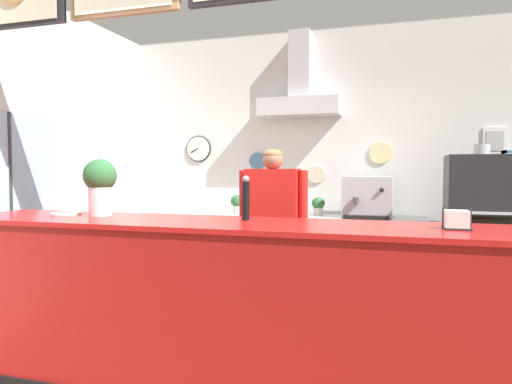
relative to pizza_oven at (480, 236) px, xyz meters
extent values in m
plane|color=brown|center=(-1.64, -1.75, -0.77)|extent=(5.80, 5.80, 0.00)
cube|color=gray|center=(-1.64, 0.66, 0.74)|extent=(4.84, 0.12, 3.02)
cube|color=white|center=(-1.64, 0.60, 0.74)|extent=(4.80, 0.01, 2.98)
cylinder|color=black|center=(-3.15, 0.58, 0.89)|extent=(0.33, 0.02, 0.33)
cylinder|color=white|center=(-3.15, 0.57, 0.89)|extent=(0.30, 0.01, 0.30)
cube|color=black|center=(-3.20, 0.56, 0.87)|extent=(0.11, 0.01, 0.06)
cylinder|color=teal|center=(-2.38, 0.58, 0.73)|extent=(0.20, 0.02, 0.20)
cylinder|color=beige|center=(-1.67, 0.58, 0.57)|extent=(0.20, 0.02, 0.20)
cylinder|color=beige|center=(-0.95, 0.58, 0.82)|extent=(0.24, 0.02, 0.24)
cube|color=white|center=(0.21, 0.58, 0.93)|extent=(0.23, 0.02, 0.28)
cube|color=#B6B6B6|center=(0.21, 0.57, 0.93)|extent=(0.17, 0.01, 0.20)
cube|color=teal|center=(0.37, 0.58, 0.71)|extent=(0.21, 0.02, 0.23)
cube|color=#B8B8B8|center=(0.37, 0.57, 0.71)|extent=(0.15, 0.01, 0.17)
cube|color=silver|center=(-1.84, 0.43, 1.34)|extent=(0.92, 0.34, 0.20)
cube|color=silver|center=(-1.84, 0.48, 1.82)|extent=(0.24, 0.24, 0.76)
cube|color=#9EBCE0|center=(-3.99, -1.57, 0.39)|extent=(0.02, 1.14, 1.48)
cube|color=#333333|center=(-3.98, -1.57, 0.39)|extent=(0.02, 0.03, 1.48)
cube|color=#B21916|center=(-1.64, -2.21, -0.24)|extent=(3.76, 0.67, 1.06)
cube|color=red|center=(-1.64, -2.21, 0.30)|extent=(3.84, 0.70, 0.03)
cube|color=#B7BABF|center=(-1.81, 0.26, -0.32)|extent=(2.72, 0.59, 0.90)
cube|color=#929499|center=(-1.81, 0.26, -0.61)|extent=(2.58, 0.54, 0.02)
cube|color=#232326|center=(0.00, 0.00, 0.00)|extent=(0.62, 0.63, 1.54)
cube|color=black|center=(0.00, -0.33, 0.12)|extent=(0.47, 0.02, 0.20)
cube|color=silver|center=(0.00, -0.34, 0.25)|extent=(0.43, 0.02, 0.02)
cylinder|color=silver|center=(0.00, 0.00, 0.82)|extent=(0.14, 0.14, 0.10)
cube|color=#232328|center=(-1.79, -0.89, -0.33)|extent=(0.34, 0.20, 0.88)
cube|color=red|center=(-1.79, -0.89, 0.37)|extent=(0.46, 0.22, 0.53)
cylinder|color=red|center=(-1.52, -0.89, 0.40)|extent=(0.08, 0.08, 0.45)
cylinder|color=red|center=(-2.06, -0.89, 0.40)|extent=(0.08, 0.08, 0.45)
sphere|color=#997056|center=(-1.79, -0.89, 0.72)|extent=(0.18, 0.18, 0.18)
ellipsoid|color=olive|center=(-1.79, -0.89, 0.76)|extent=(0.17, 0.17, 0.10)
cube|color=#B7BABF|center=(-1.06, 0.24, 0.34)|extent=(0.50, 0.38, 0.43)
cylinder|color=#4C4C51|center=(-1.16, 0.02, 0.32)|extent=(0.06, 0.06, 0.06)
cube|color=black|center=(-1.06, 0.01, 0.15)|extent=(0.45, 0.10, 0.04)
sphere|color=black|center=(-0.91, 0.03, 0.43)|extent=(0.04, 0.04, 0.04)
cylinder|color=beige|center=(-2.52, 0.23, 0.17)|extent=(0.09, 0.09, 0.09)
ellipsoid|color=#2D6638|center=(-2.52, 0.23, 0.27)|extent=(0.16, 0.16, 0.14)
cylinder|color=beige|center=(-1.59, 0.26, 0.17)|extent=(0.10, 0.10, 0.08)
ellipsoid|color=#2D6638|center=(-1.59, 0.26, 0.26)|extent=(0.14, 0.14, 0.13)
cylinder|color=#4C4C51|center=(-1.91, 0.22, 0.16)|extent=(0.11, 0.11, 0.08)
ellipsoid|color=#5B844C|center=(-1.91, 0.22, 0.27)|extent=(0.18, 0.18, 0.16)
cube|color=#262628|center=(-0.43, -2.18, 0.32)|extent=(0.14, 0.14, 0.01)
cylinder|color=#262628|center=(-0.50, -2.18, 0.37)|extent=(0.01, 0.01, 0.11)
cylinder|color=#262628|center=(-0.36, -2.18, 0.37)|extent=(0.01, 0.01, 0.11)
cube|color=white|center=(-0.43, -2.18, 0.37)|extent=(0.12, 0.12, 0.10)
cylinder|color=silver|center=(-2.67, -2.12, 0.41)|extent=(0.16, 0.16, 0.20)
cylinder|color=gray|center=(-2.67, -2.12, 0.35)|extent=(0.14, 0.14, 0.06)
ellipsoid|color=#2D6638|center=(-2.67, -2.12, 0.59)|extent=(0.22, 0.22, 0.22)
cylinder|color=white|center=(-2.95, -2.12, 0.32)|extent=(0.21, 0.21, 0.01)
cylinder|color=black|center=(-1.63, -2.10, 0.44)|extent=(0.05, 0.05, 0.24)
sphere|color=gray|center=(-1.63, -2.10, 0.57)|extent=(0.04, 0.04, 0.04)
camera|label=1|loc=(-0.71, -4.87, 0.63)|focal=33.16mm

